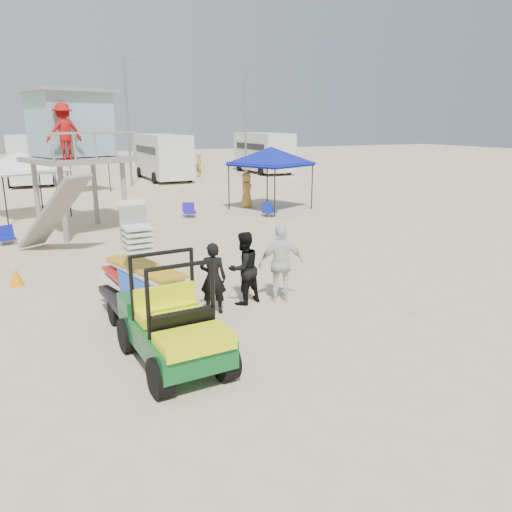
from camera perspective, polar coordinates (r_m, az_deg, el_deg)
name	(u,v)px	position (r m, az deg, el deg)	size (l,w,h in m)	color
ground	(308,377)	(8.55, 5.93, -13.61)	(140.00, 140.00, 0.00)	beige
utility_cart	(172,317)	(8.63, -9.55, -6.93)	(1.40, 2.57, 1.90)	#0D5822
surf_trailer	(140,278)	(10.76, -13.09, -2.47)	(1.50, 2.60, 2.26)	black
man_left	(213,278)	(10.94, -4.94, -2.53)	(0.58, 0.38, 1.59)	black
man_mid	(244,268)	(11.45, -1.42, -1.39)	(0.82, 0.64, 1.70)	black
man_right	(281,264)	(11.59, 2.92, -0.88)	(1.07, 0.45, 1.83)	white
lifeguard_tower	(71,130)	(20.03, -20.36, 13.37)	(4.05, 4.05, 5.13)	gray
canopy_blue	(271,150)	(24.06, 1.72, 12.03)	(3.92, 3.92, 3.39)	black
canopy_white_a	(20,155)	(24.31, -25.39, 10.36)	(3.81, 3.81, 3.26)	black
canopy_white_c	(80,147)	(32.35, -19.51, 11.63)	(3.16, 3.16, 3.19)	black
cone_near	(16,276)	(14.26, -25.71, -2.12)	(0.34, 0.34, 0.50)	orange
beach_chair_a	(5,235)	(19.33, -26.72, 2.14)	(0.66, 0.72, 0.64)	#0E159E
beach_chair_b	(269,209)	(22.49, 1.45, 5.35)	(0.65, 0.71, 0.64)	#0E209A
beach_chair_c	(189,210)	(22.51, -7.64, 5.23)	(0.68, 0.75, 0.64)	#2511B8
rv_mid_left	(27,157)	(37.91, -24.68, 10.22)	(2.65, 6.50, 3.25)	silver
rv_mid_right	(163,155)	(37.76, -10.63, 11.29)	(2.64, 7.00, 3.25)	silver
rv_far_right	(263,151)	(42.41, 0.85, 11.92)	(2.64, 6.60, 3.25)	silver
light_pole_left	(128,124)	(34.07, -14.42, 14.41)	(0.14, 0.14, 8.00)	slate
light_pole_right	(246,124)	(38.35, -1.20, 14.88)	(0.14, 0.14, 8.00)	slate
distant_beachgoers	(224,178)	(30.01, -3.69, 8.84)	(3.37, 15.24, 1.77)	tan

